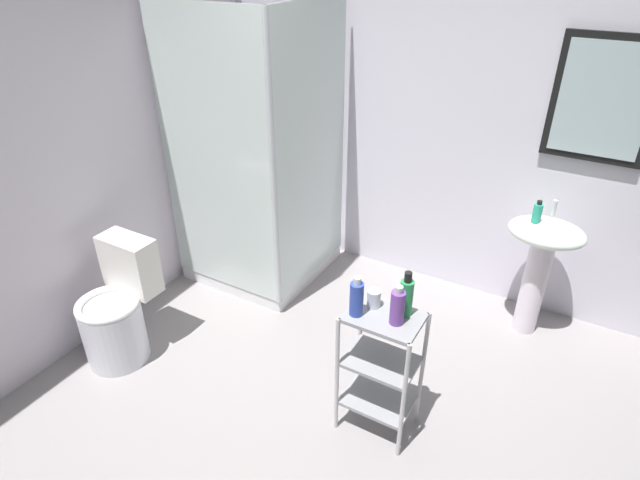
{
  "coord_description": "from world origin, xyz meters",
  "views": [
    {
      "loc": [
        0.85,
        -1.57,
        2.3
      ],
      "look_at": [
        -0.42,
        0.65,
        0.81
      ],
      "focal_mm": 29.27,
      "sensor_mm": 36.0,
      "label": 1
    }
  ],
  "objects": [
    {
      "name": "hand_soap_bottle",
      "position": [
        0.6,
        1.5,
        0.87
      ],
      "size": [
        0.05,
        0.05,
        0.14
      ],
      "color": "#2DBC99",
      "rests_on": "pedestal_sink"
    },
    {
      "name": "sink_faucet",
      "position": [
        0.67,
        1.64,
        0.86
      ],
      "size": [
        0.03,
        0.03,
        0.1
      ],
      "primitive_type": "cylinder",
      "color": "silver",
      "rests_on": "pedestal_sink"
    },
    {
      "name": "body_wash_bottle_green",
      "position": [
        0.22,
        0.35,
        0.84
      ],
      "size": [
        0.06,
        0.06,
        0.24
      ],
      "color": "#2A9953",
      "rests_on": "storage_cart"
    },
    {
      "name": "storage_cart",
      "position": [
        0.14,
        0.28,
        0.44
      ],
      "size": [
        0.38,
        0.28,
        0.74
      ],
      "color": "silver",
      "rests_on": "ground_plane"
    },
    {
      "name": "shower_stall",
      "position": [
        -1.21,
        1.18,
        0.46
      ],
      "size": [
        0.92,
        0.92,
        2.0
      ],
      "color": "white",
      "rests_on": "ground_plane"
    },
    {
      "name": "conditioner_bottle_purple",
      "position": [
        0.21,
        0.27,
        0.83
      ],
      "size": [
        0.07,
        0.07,
        0.21
      ],
      "color": "purple",
      "rests_on": "storage_cart"
    },
    {
      "name": "wall_left",
      "position": [
        -1.85,
        0.0,
        1.25
      ],
      "size": [
        0.1,
        4.2,
        2.5
      ],
      "primitive_type": "cube",
      "color": "white",
      "rests_on": "ground_plane"
    },
    {
      "name": "ground_plane",
      "position": [
        0.0,
        0.0,
        -0.01
      ],
      "size": [
        4.2,
        4.2,
        0.02
      ],
      "primitive_type": "cube",
      "color": "gray"
    },
    {
      "name": "wall_back",
      "position": [
        0.01,
        1.85,
        1.25
      ],
      "size": [
        4.2,
        0.14,
        2.5
      ],
      "color": "white",
      "rests_on": "ground_plane"
    },
    {
      "name": "rinse_cup",
      "position": [
        0.06,
        0.33,
        0.78
      ],
      "size": [
        0.07,
        0.07,
        0.09
      ],
      "primitive_type": "cylinder",
      "color": "silver",
      "rests_on": "storage_cart"
    },
    {
      "name": "pedestal_sink",
      "position": [
        0.67,
        1.52,
        0.58
      ],
      "size": [
        0.46,
        0.37,
        0.81
      ],
      "color": "white",
      "rests_on": "ground_plane"
    },
    {
      "name": "toilet",
      "position": [
        -1.48,
        0.01,
        0.31
      ],
      "size": [
        0.37,
        0.49,
        0.76
      ],
      "color": "white",
      "rests_on": "ground_plane"
    },
    {
      "name": "shampoo_bottle_blue",
      "position": [
        0.02,
        0.23,
        0.83
      ],
      "size": [
        0.07,
        0.07,
        0.21
      ],
      "color": "#304CBB",
      "rests_on": "storage_cart"
    }
  ]
}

